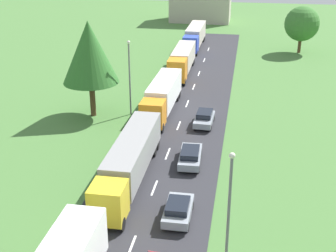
% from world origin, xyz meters
% --- Properties ---
extents(truck_second, '(2.57, 14.75, 3.44)m').
position_xyz_m(truck_second, '(-2.21, 33.85, 2.06)').
color(truck_second, yellow).
rests_on(truck_second, road).
extents(truck_third, '(2.61, 12.47, 3.53)m').
position_xyz_m(truck_third, '(-2.46, 49.92, 2.09)').
color(truck_third, orange).
rests_on(truck_third, road).
extents(truck_fourth, '(2.62, 12.93, 3.46)m').
position_xyz_m(truck_fourth, '(-2.49, 65.80, 2.08)').
color(truck_fourth, orange).
rests_on(truck_fourth, road).
extents(truck_fifth, '(2.55, 13.60, 3.60)m').
position_xyz_m(truck_fifth, '(-2.61, 82.43, 2.12)').
color(truck_fifth, blue).
rests_on(truck_fifth, road).
extents(car_third, '(1.95, 4.00, 1.45)m').
position_xyz_m(car_third, '(2.56, 29.02, 0.82)').
color(car_third, '#8C939E').
rests_on(car_third, road).
extents(car_fourth, '(2.07, 4.65, 1.47)m').
position_xyz_m(car_fourth, '(2.33, 37.72, 0.83)').
color(car_fourth, '#8C939E').
rests_on(car_fourth, road).
extents(car_fifth, '(2.00, 4.22, 1.50)m').
position_xyz_m(car_fifth, '(2.67, 46.87, 0.84)').
color(car_fifth, '#8C939E').
rests_on(car_fifth, road).
extents(lamppost_second, '(0.36, 0.36, 8.02)m').
position_xyz_m(lamppost_second, '(6.28, 24.35, 4.49)').
color(lamppost_second, slate).
rests_on(lamppost_second, ground).
extents(lamppost_third, '(0.36, 0.36, 8.51)m').
position_xyz_m(lamppost_third, '(-5.92, 48.69, 4.74)').
color(lamppost_third, slate).
rests_on(lamppost_third, ground).
extents(tree_maple, '(5.80, 5.80, 7.84)m').
position_xyz_m(tree_maple, '(15.51, 81.64, 4.92)').
color(tree_maple, '#513823').
rests_on(tree_maple, ground).
extents(tree_elm, '(6.15, 6.15, 10.71)m').
position_xyz_m(tree_elm, '(-10.03, 47.68, 7.29)').
color(tree_elm, '#513823').
rests_on(tree_elm, ground).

